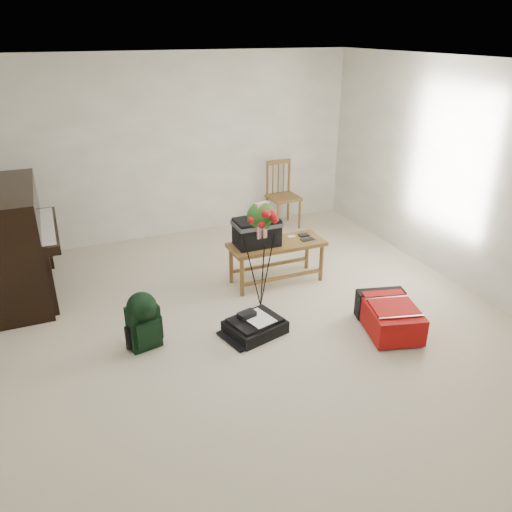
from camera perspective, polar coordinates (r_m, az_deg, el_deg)
name	(u,v)px	position (r m, az deg, el deg)	size (l,w,h in m)	color
floor	(259,323)	(5.16, 0.39, -7.69)	(5.00, 5.50, 0.01)	beige
ceiling	(260,63)	(4.37, 0.49, 21.22)	(5.00, 5.50, 0.01)	white
wall_back	(182,147)	(7.14, -8.45, 12.17)	(5.00, 0.04, 2.50)	white
wall_right	(469,179)	(6.01, 23.18, 8.10)	(0.04, 5.50, 2.50)	white
piano	(18,245)	(6.03, -25.53, 1.13)	(0.71, 1.50, 1.25)	black
bench	(263,236)	(5.68, 0.82, 2.35)	(1.12, 0.45, 0.86)	brown
dining_chair	(282,195)	(7.52, 3.04, 6.94)	(0.44, 0.44, 0.98)	brown
red_suitcase	(386,314)	(5.18, 14.69, -6.42)	(0.63, 0.81, 0.30)	#BB1608
black_duffel	(255,325)	(4.98, -0.13, -7.95)	(0.62, 0.55, 0.22)	black
green_backpack	(143,318)	(4.77, -12.80, -6.93)	(0.32, 0.29, 0.57)	black
flower_stand	(261,256)	(5.20, 0.55, 0.01)	(0.48, 0.48, 1.22)	black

